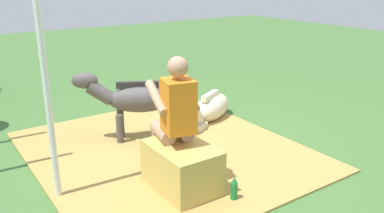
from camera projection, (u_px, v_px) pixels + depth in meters
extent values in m
plane|color=#426B33|center=(190.00, 150.00, 4.99)|extent=(24.00, 24.00, 0.00)
cube|color=#AD8C47|center=(165.00, 150.00, 4.96)|extent=(3.37, 2.99, 0.02)
cube|color=tan|center=(182.00, 168.00, 4.02)|extent=(0.76, 0.52, 0.48)
cylinder|color=tan|center=(162.00, 132.00, 4.10)|extent=(0.42, 0.22, 0.14)
cylinder|color=tan|center=(157.00, 152.00, 4.37)|extent=(0.11, 0.11, 0.48)
cube|color=black|center=(158.00, 169.00, 4.44)|extent=(0.24, 0.14, 0.06)
cylinder|color=tan|center=(181.00, 129.00, 4.17)|extent=(0.42, 0.22, 0.14)
cylinder|color=tan|center=(175.00, 149.00, 4.44)|extent=(0.11, 0.11, 0.48)
cube|color=black|center=(175.00, 166.00, 4.51)|extent=(0.24, 0.14, 0.06)
cube|color=orange|center=(178.00, 106.00, 3.86)|extent=(0.35, 0.34, 0.52)
cylinder|color=tan|center=(156.00, 98.00, 3.94)|extent=(0.51, 0.19, 0.26)
cylinder|color=tan|center=(187.00, 94.00, 4.06)|extent=(0.51, 0.19, 0.26)
sphere|color=tan|center=(178.00, 67.00, 3.74)|extent=(0.20, 0.20, 0.20)
ellipsoid|color=#4C4747|center=(141.00, 99.00, 5.12)|extent=(0.68, 0.89, 0.34)
cylinder|color=#4C4747|center=(120.00, 130.00, 5.11)|extent=(0.09, 0.09, 0.39)
cylinder|color=#4C4747|center=(121.00, 124.00, 5.30)|extent=(0.09, 0.09, 0.39)
cylinder|color=#4C4747|center=(164.00, 128.00, 5.17)|extent=(0.09, 0.09, 0.39)
cylinder|color=#4C4747|center=(163.00, 122.00, 5.36)|extent=(0.09, 0.09, 0.39)
cylinder|color=#4C4747|center=(100.00, 93.00, 5.04)|extent=(0.33, 0.41, 0.33)
ellipsoid|color=#4C4747|center=(85.00, 81.00, 4.97)|extent=(0.29, 0.36, 0.20)
cube|color=#2A2727|center=(140.00, 85.00, 5.06)|extent=(0.34, 0.56, 0.08)
cylinder|color=#2A2727|center=(178.00, 102.00, 5.18)|extent=(0.07, 0.07, 0.30)
ellipsoid|color=beige|center=(212.00, 107.00, 6.02)|extent=(0.77, 0.96, 0.36)
cube|color=beige|center=(196.00, 127.00, 5.60)|extent=(0.34, 0.36, 0.10)
cylinder|color=beige|center=(195.00, 115.00, 5.52)|extent=(0.29, 0.34, 0.30)
ellipsoid|color=beige|center=(189.00, 113.00, 5.35)|extent=(0.28, 0.34, 0.20)
cube|color=#F2EDC5|center=(210.00, 96.00, 5.89)|extent=(0.28, 0.42, 0.08)
cylinder|color=#197233|center=(234.00, 192.00, 3.86)|extent=(0.07, 0.07, 0.19)
cone|color=#197233|center=(234.00, 180.00, 3.82)|extent=(0.06, 0.06, 0.06)
cylinder|color=silver|center=(44.00, 68.00, 3.55)|extent=(0.06, 0.06, 2.57)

